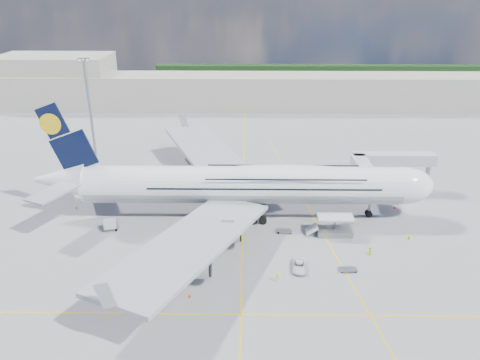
{
  "coord_description": "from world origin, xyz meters",
  "views": [
    {
      "loc": [
        0.63,
        -72.95,
        43.53
      ],
      "look_at": [
        -0.52,
        8.0,
        8.61
      ],
      "focal_mm": 35.0,
      "sensor_mm": 36.0,
      "label": 1
    }
  ],
  "objects_px": {
    "dolly_nose_far": "(348,269)",
    "cone_wing_left_inner": "(195,181)",
    "dolly_nose_near": "(284,231)",
    "service_van": "(299,266)",
    "catering_truck_outer": "(207,158)",
    "cone_nose": "(395,207)",
    "airliner": "(244,184)",
    "crew_tug": "(278,277)",
    "light_mast": "(90,106)",
    "cargo_loader": "(334,228)",
    "cone_wing_right_inner": "(239,240)",
    "dolly_row_b": "(146,279)",
    "jet_bridge": "(382,165)",
    "baggage_tug": "(172,243)",
    "dolly_row_c": "(170,249)",
    "cone_tail": "(76,207)",
    "dolly_back": "(110,224)",
    "crew_van": "(370,251)",
    "cone_wing_right_outer": "(190,296)",
    "catering_truck_inner": "(223,183)",
    "cone_wing_left_outer": "(185,170)",
    "dolly_row_a": "(170,266)",
    "crew_nose": "(409,237)",
    "crew_loader": "(352,222)",
    "crew_wing": "(152,255)"
  },
  "relations": [
    {
      "from": "dolly_nose_near",
      "to": "crew_van",
      "type": "xyz_separation_m",
      "value": [
        14.14,
        -7.55,
        0.46
      ]
    },
    {
      "from": "crew_nose",
      "to": "cone_wing_left_outer",
      "type": "xyz_separation_m",
      "value": [
        -44.56,
        33.1,
        -0.57
      ]
    },
    {
      "from": "cone_nose",
      "to": "airliner",
      "type": "bearing_deg",
      "value": -173.43
    },
    {
      "from": "jet_bridge",
      "to": "cone_wing_right_outer",
      "type": "xyz_separation_m",
      "value": [
        -37.47,
        -37.14,
        -6.54
      ]
    },
    {
      "from": "dolly_nose_far",
      "to": "dolly_row_b",
      "type": "bearing_deg",
      "value": -176.95
    },
    {
      "from": "crew_nose",
      "to": "crew_van",
      "type": "relative_size",
      "value": 1.07
    },
    {
      "from": "baggage_tug",
      "to": "crew_van",
      "type": "xyz_separation_m",
      "value": [
        34.36,
        -2.37,
        0.06
      ]
    },
    {
      "from": "service_van",
      "to": "crew_nose",
      "type": "height_order",
      "value": "crew_nose"
    },
    {
      "from": "service_van",
      "to": "cone_nose",
      "type": "height_order",
      "value": "service_van"
    },
    {
      "from": "airliner",
      "to": "jet_bridge",
      "type": "relative_size",
      "value": 4.21
    },
    {
      "from": "cargo_loader",
      "to": "cone_wing_left_outer",
      "type": "height_order",
      "value": "cargo_loader"
    },
    {
      "from": "dolly_row_b",
      "to": "dolly_nose_near",
      "type": "relative_size",
      "value": 0.95
    },
    {
      "from": "light_mast",
      "to": "cone_wing_right_inner",
      "type": "bearing_deg",
      "value": -48.7
    },
    {
      "from": "catering_truck_inner",
      "to": "cone_nose",
      "type": "height_order",
      "value": "catering_truck_inner"
    },
    {
      "from": "airliner",
      "to": "cone_nose",
      "type": "distance_m",
      "value": 31.89
    },
    {
      "from": "jet_bridge",
      "to": "dolly_row_c",
      "type": "relative_size",
      "value": 5.5
    },
    {
      "from": "catering_truck_inner",
      "to": "cone_wing_left_outer",
      "type": "xyz_separation_m",
      "value": [
        -9.88,
        11.11,
        -1.37
      ]
    },
    {
      "from": "catering_truck_outer",
      "to": "cone_nose",
      "type": "xyz_separation_m",
      "value": [
        40.56,
        -24.36,
        -1.36
      ]
    },
    {
      "from": "dolly_nose_far",
      "to": "catering_truck_inner",
      "type": "xyz_separation_m",
      "value": [
        -21.87,
        31.54,
        1.32
      ]
    },
    {
      "from": "dolly_nose_near",
      "to": "service_van",
      "type": "height_order",
      "value": "service_van"
    },
    {
      "from": "dolly_nose_near",
      "to": "light_mast",
      "type": "bearing_deg",
      "value": 150.09
    },
    {
      "from": "light_mast",
      "to": "crew_nose",
      "type": "height_order",
      "value": "light_mast"
    },
    {
      "from": "cargo_loader",
      "to": "cone_wing_left_inner",
      "type": "bearing_deg",
      "value": 140.03
    },
    {
      "from": "cargo_loader",
      "to": "cone_wing_right_inner",
      "type": "bearing_deg",
      "value": -171.36
    },
    {
      "from": "dolly_nose_far",
      "to": "baggage_tug",
      "type": "height_order",
      "value": "baggage_tug"
    },
    {
      "from": "crew_nose",
      "to": "cone_wing_left_outer",
      "type": "bearing_deg",
      "value": 131.3
    },
    {
      "from": "dolly_row_a",
      "to": "crew_wing",
      "type": "relative_size",
      "value": 1.5
    },
    {
      "from": "catering_truck_outer",
      "to": "crew_loader",
      "type": "xyz_separation_m",
      "value": [
        30.25,
        -31.78,
        -0.77
      ]
    },
    {
      "from": "dolly_back",
      "to": "catering_truck_outer",
      "type": "distance_m",
      "value": 37.34
    },
    {
      "from": "cone_wing_left_outer",
      "to": "dolly_row_a",
      "type": "bearing_deg",
      "value": -86.18
    },
    {
      "from": "crew_nose",
      "to": "crew_loader",
      "type": "distance_m",
      "value": 10.67
    },
    {
      "from": "crew_wing",
      "to": "dolly_nose_far",
      "type": "bearing_deg",
      "value": -64.34
    },
    {
      "from": "crew_nose",
      "to": "crew_loader",
      "type": "height_order",
      "value": "crew_loader"
    },
    {
      "from": "catering_truck_outer",
      "to": "crew_nose",
      "type": "height_order",
      "value": "catering_truck_outer"
    },
    {
      "from": "cone_nose",
      "to": "cone_tail",
      "type": "bearing_deg",
      "value": -179.23
    },
    {
      "from": "cargo_loader",
      "to": "dolly_back",
      "type": "relative_size",
      "value": 2.48
    },
    {
      "from": "light_mast",
      "to": "crew_van",
      "type": "height_order",
      "value": "light_mast"
    },
    {
      "from": "cargo_loader",
      "to": "crew_nose",
      "type": "height_order",
      "value": "cargo_loader"
    },
    {
      "from": "dolly_nose_far",
      "to": "cone_wing_left_inner",
      "type": "height_order",
      "value": "cone_wing_left_inner"
    },
    {
      "from": "airliner",
      "to": "jet_bridge",
      "type": "height_order",
      "value": "airliner"
    },
    {
      "from": "dolly_back",
      "to": "dolly_row_a",
      "type": "bearing_deg",
      "value": -60.01
    },
    {
      "from": "crew_tug",
      "to": "cone_nose",
      "type": "xyz_separation_m",
      "value": [
        25.62,
        25.71,
        -0.56
      ]
    },
    {
      "from": "dolly_back",
      "to": "crew_tug",
      "type": "relative_size",
      "value": 2.03
    },
    {
      "from": "crew_van",
      "to": "cone_wing_right_inner",
      "type": "relative_size",
      "value": 3.18
    },
    {
      "from": "baggage_tug",
      "to": "cone_wing_right_inner",
      "type": "distance_m",
      "value": 11.96
    },
    {
      "from": "crew_wing",
      "to": "cone_wing_left_inner",
      "type": "bearing_deg",
      "value": 23.83
    },
    {
      "from": "jet_bridge",
      "to": "dolly_row_b",
      "type": "relative_size",
      "value": 6.53
    },
    {
      "from": "jet_bridge",
      "to": "cone_wing_left_outer",
      "type": "bearing_deg",
      "value": 163.94
    },
    {
      "from": "airliner",
      "to": "crew_tug",
      "type": "xyz_separation_m",
      "value": [
        5.37,
        -22.15,
        -6.02
      ]
    },
    {
      "from": "baggage_tug",
      "to": "cone_nose",
      "type": "distance_m",
      "value": 46.32
    }
  ]
}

